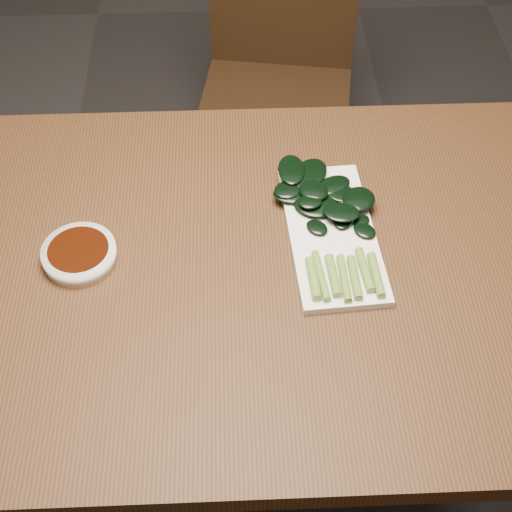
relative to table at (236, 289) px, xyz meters
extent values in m
plane|color=#2D2B2B|center=(0.00, 0.00, -0.68)|extent=(6.00, 6.00, 0.00)
cube|color=#422712|center=(0.00, 0.00, 0.05)|extent=(1.40, 0.80, 0.04)
cylinder|color=#422712|center=(0.64, 0.34, -0.32)|extent=(0.05, 0.05, 0.71)
cube|color=black|center=(0.12, 0.81, -0.25)|extent=(0.46, 0.46, 0.04)
cylinder|color=black|center=(-0.08, 0.67, -0.47)|extent=(0.04, 0.04, 0.41)
cylinder|color=black|center=(0.26, 0.61, -0.47)|extent=(0.04, 0.04, 0.41)
cylinder|color=black|center=(-0.02, 1.01, -0.47)|extent=(0.04, 0.04, 0.41)
cylinder|color=black|center=(0.31, 0.95, -0.47)|extent=(0.04, 0.04, 0.41)
cylinder|color=white|center=(-0.26, 0.02, 0.08)|extent=(0.12, 0.12, 0.03)
cylinder|color=#331004|center=(-0.26, 0.02, 0.10)|extent=(0.10, 0.10, 0.00)
cube|color=white|center=(0.17, 0.05, 0.08)|extent=(0.17, 0.32, 0.01)
cylinder|color=olive|center=(0.12, -0.05, 0.09)|extent=(0.02, 0.08, 0.02)
cylinder|color=olive|center=(0.14, -0.05, 0.09)|extent=(0.02, 0.10, 0.01)
cylinder|color=olive|center=(0.16, -0.05, 0.09)|extent=(0.02, 0.08, 0.02)
cylinder|color=olive|center=(0.17, -0.06, 0.09)|extent=(0.02, 0.09, 0.01)
cylinder|color=olive|center=(0.19, -0.06, 0.09)|extent=(0.02, 0.08, 0.01)
cylinder|color=olive|center=(0.21, -0.04, 0.09)|extent=(0.02, 0.09, 0.01)
cylinder|color=olive|center=(0.23, -0.05, 0.09)|extent=(0.02, 0.09, 0.01)
ellipsoid|color=black|center=(0.18, 0.15, 0.10)|extent=(0.08, 0.07, 0.01)
ellipsoid|color=black|center=(0.14, 0.11, 0.09)|extent=(0.10, 0.10, 0.01)
ellipsoid|color=black|center=(0.15, 0.14, 0.09)|extent=(0.05, 0.07, 0.01)
ellipsoid|color=black|center=(0.13, 0.10, 0.10)|extent=(0.04, 0.04, 0.01)
ellipsoid|color=black|center=(0.22, 0.11, 0.10)|extent=(0.08, 0.08, 0.01)
ellipsoid|color=black|center=(0.19, 0.13, 0.10)|extent=(0.06, 0.06, 0.01)
ellipsoid|color=black|center=(0.10, 0.14, 0.10)|extent=(0.07, 0.07, 0.01)
ellipsoid|color=black|center=(0.11, 0.18, 0.11)|extent=(0.05, 0.08, 0.01)
ellipsoid|color=black|center=(0.17, 0.13, 0.09)|extent=(0.08, 0.08, 0.01)
ellipsoid|color=black|center=(0.19, 0.13, 0.09)|extent=(0.07, 0.07, 0.01)
ellipsoid|color=black|center=(0.14, 0.18, 0.10)|extent=(0.09, 0.10, 0.01)
ellipsoid|color=black|center=(0.18, 0.08, 0.10)|extent=(0.07, 0.06, 0.01)
ellipsoid|color=black|center=(0.11, 0.14, 0.09)|extent=(0.09, 0.06, 0.01)
ellipsoid|color=black|center=(0.14, 0.13, 0.10)|extent=(0.07, 0.07, 0.01)
ellipsoid|color=black|center=(0.22, 0.05, 0.09)|extent=(0.05, 0.05, 0.01)
ellipsoid|color=black|center=(0.19, 0.07, 0.09)|extent=(0.04, 0.05, 0.01)
ellipsoid|color=black|center=(0.14, 0.06, 0.09)|extent=(0.05, 0.05, 0.01)
ellipsoid|color=black|center=(0.22, 0.07, 0.09)|extent=(0.04, 0.04, 0.01)
camera|label=1|loc=(0.00, -0.75, 0.99)|focal=50.00mm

